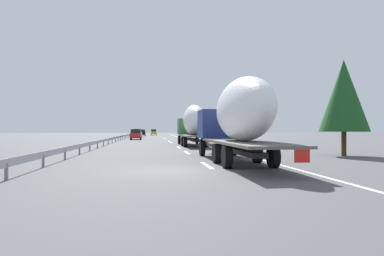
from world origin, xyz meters
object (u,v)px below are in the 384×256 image
at_px(car_yellow_coupe, 154,132).
at_px(road_sign, 194,126).
at_px(truck_trailing, 237,117).
at_px(car_silver_hatch, 137,133).
at_px(car_red_compact, 136,134).
at_px(truck_lead, 193,123).
at_px(car_black_suv, 142,133).

relative_size(car_yellow_coupe, road_sign, 1.36).
xyz_separation_m(truck_trailing, car_silver_hatch, (54.25, 7.36, -1.53)).
distance_m(car_silver_hatch, car_red_compact, 11.64).
bearing_deg(car_red_compact, truck_lead, -163.10).
xyz_separation_m(car_red_compact, road_sign, (-0.62, -10.28, 1.44)).
relative_size(car_silver_hatch, car_red_compact, 0.97).
height_order(truck_lead, truck_trailing, truck_lead).
height_order(car_black_suv, road_sign, road_sign).
distance_m(truck_lead, car_black_suv, 58.50).
relative_size(truck_lead, truck_trailing, 0.94).
height_order(truck_trailing, car_yellow_coupe, truck_trailing).
bearing_deg(truck_lead, car_red_compact, 16.90).
bearing_deg(car_silver_hatch, truck_lead, -168.22).
bearing_deg(truck_lead, truck_trailing, 180.00).
xyz_separation_m(truck_lead, truck_trailing, (-18.99, 0.00, -0.01)).
bearing_deg(truck_lead, car_yellow_coupe, 2.96).
bearing_deg(truck_lead, car_black_suv, 6.81).
height_order(truck_trailing, car_red_compact, truck_trailing).
bearing_deg(road_sign, truck_lead, 172.32).
distance_m(car_black_suv, road_sign, 36.51).
bearing_deg(car_yellow_coupe, truck_trailing, -177.67).
height_order(truck_trailing, car_black_suv, truck_trailing).
xyz_separation_m(truck_trailing, car_black_suv, (77.06, 6.94, -1.57)).
distance_m(truck_lead, car_yellow_coupe, 70.46).
bearing_deg(car_yellow_coupe, car_red_compact, 175.66).
distance_m(truck_lead, road_sign, 23.21).
relative_size(truck_lead, road_sign, 3.86).
bearing_deg(road_sign, truck_trailing, 175.78).
height_order(car_yellow_coupe, car_black_suv, car_yellow_coupe).
relative_size(car_red_compact, road_sign, 1.26).
bearing_deg(car_silver_hatch, car_red_compact, -179.12).
height_order(truck_trailing, road_sign, truck_trailing).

